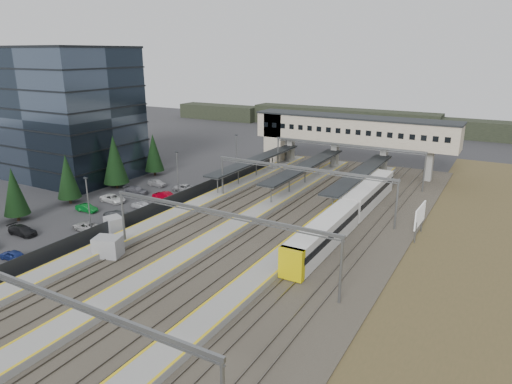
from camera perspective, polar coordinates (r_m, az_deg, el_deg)
The scene contains 15 objects.
ground at distance 63.90m, azimuth -9.63°, elevation -4.49°, with size 220.00×220.00×0.00m, color #2B2B2D.
office_building at distance 94.61m, azimuth -22.69°, elevation 9.09°, with size 24.30×18.30×24.30m.
conifer_row at distance 75.55m, azimuth -24.81°, elevation 1.38°, with size 4.42×49.82×9.50m.
car_park at distance 68.83m, azimuth -21.70°, elevation -3.37°, with size 10.52×44.63×1.28m.
lampposts at distance 68.49m, azimuth -14.37°, elevation 0.52°, with size 0.50×53.25×8.07m.
fence at distance 71.12m, azimuth -11.23°, elevation -1.47°, with size 0.08×90.00×2.00m.
relay_cabin_near at distance 56.69m, azimuth -18.01°, elevation -6.61°, with size 3.63×3.13×2.55m.
relay_cabin_far at distance 64.13m, azimuth -17.32°, elevation -3.94°, with size 2.92×2.69×2.17m.
rail_corridor at distance 62.65m, azimuth -0.07°, elevation -4.40°, with size 34.00×90.00×0.92m.
canopies at distance 81.39m, azimuth 6.19°, elevation 3.26°, with size 23.10×30.00×3.28m.
footbridge at distance 94.05m, azimuth 10.37°, elevation 7.45°, with size 40.40×6.40×11.20m.
gantries at distance 57.88m, azimuth 1.24°, elevation -0.25°, with size 28.40×62.28×7.17m.
train at distance 64.50m, azimuth 11.53°, elevation -2.52°, with size 2.76×38.30×3.47m.
billboard at distance 62.71m, azimuth 19.81°, elevation -2.90°, with size 0.33×5.31×4.38m.
treeline_far at distance 140.15m, azimuth 23.59°, elevation 7.36°, with size 170.00×19.00×7.00m.
Camera 1 is at (38.19, -45.65, 23.26)m, focal length 32.00 mm.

